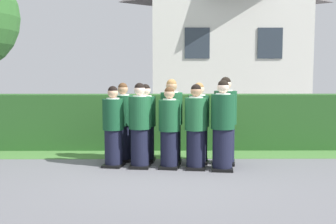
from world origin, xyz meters
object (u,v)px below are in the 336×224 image
student_front_row_1 (140,127)px  student_rear_row_2 (171,123)px  student_front_row_4 (223,127)px  student_rear_row_4 (225,123)px  student_front_row_0 (113,128)px  student_front_row_2 (169,130)px  student_rear_row_1 (146,125)px  student_rear_row_3 (199,125)px  student_front_row_3 (196,129)px  student_rear_row_0 (123,124)px

student_front_row_1 → student_rear_row_2: student_rear_row_2 is taller
student_front_row_4 → student_rear_row_4: student_rear_row_4 is taller
student_front_row_0 → student_front_row_2: size_ratio=1.01×
student_front_row_2 → student_rear_row_1: bearing=129.4°
student_rear_row_4 → student_rear_row_3: bearing=171.5°
student_front_row_1 → student_rear_row_2: bearing=34.4°
student_front_row_4 → student_rear_row_3: size_ratio=1.04×
student_front_row_3 → student_rear_row_1: 1.17m
student_front_row_0 → student_front_row_1: (0.52, -0.08, 0.03)m
student_rear_row_1 → student_rear_row_0: bearing=173.6°
student_front_row_4 → student_front_row_2: bearing=170.4°
student_rear_row_3 → student_front_row_2: bearing=-145.0°
student_front_row_0 → student_front_row_4: (2.07, -0.30, 0.06)m
student_front_row_4 → student_rear_row_2: size_ratio=0.99×
student_front_row_1 → student_rear_row_1: 0.54m
student_front_row_2 → student_rear_row_0: bearing=146.0°
student_rear_row_0 → student_front_row_4: bearing=-22.6°
student_rear_row_2 → student_front_row_0: bearing=-163.3°
student_rear_row_2 → student_rear_row_3: bearing=-6.0°
student_front_row_2 → student_front_row_3: size_ratio=0.97×
student_front_row_3 → student_rear_row_3: 0.49m
student_front_row_0 → student_front_row_3: 1.60m
student_rear_row_4 → student_rear_row_2: bearing=172.8°
student_front_row_0 → student_rear_row_0: 0.52m
student_front_row_0 → student_rear_row_3: size_ratio=0.96×
student_front_row_2 → student_rear_row_1: 0.76m
student_front_row_3 → student_front_row_2: bearing=172.8°
student_front_row_3 → student_rear_row_0: size_ratio=0.99×
student_rear_row_4 → student_rear_row_0: bearing=171.8°
student_front_row_2 → student_front_row_0: bearing=173.0°
student_front_row_0 → student_rear_row_1: 0.75m
student_front_row_1 → student_rear_row_3: size_ratio=1.00×
student_rear_row_2 → student_rear_row_3: (0.55, -0.06, -0.03)m
student_rear_row_0 → student_front_row_2: bearing=-34.0°
student_front_row_1 → student_rear_row_0: size_ratio=1.01×
student_rear_row_3 → student_rear_row_0: bearing=171.8°
student_rear_row_2 → student_rear_row_3: size_ratio=1.04×
student_front_row_0 → student_front_row_2: bearing=-7.0°
student_front_row_1 → student_front_row_0: bearing=171.3°
student_front_row_3 → student_rear_row_1: student_front_row_3 is taller
student_front_row_1 → student_rear_row_1: (0.08, 0.53, -0.02)m
student_front_row_2 → student_rear_row_4: student_rear_row_4 is taller
student_front_row_2 → student_rear_row_4: 1.17m
student_rear_row_2 → student_front_row_4: bearing=-34.2°
student_rear_row_1 → student_rear_row_2: (0.53, -0.11, 0.05)m
student_front_row_4 → student_rear_row_0: 2.10m
student_rear_row_0 → student_rear_row_1: size_ratio=1.02×
student_front_row_3 → student_rear_row_2: student_rear_row_2 is taller
student_front_row_0 → student_rear_row_4: size_ratio=0.90×
student_front_row_3 → student_rear_row_1: size_ratio=1.01×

